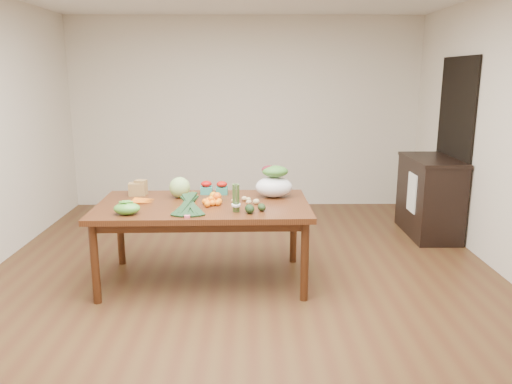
{
  "coord_description": "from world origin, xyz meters",
  "views": [
    {
      "loc": [
        0.07,
        -4.24,
        1.89
      ],
      "look_at": [
        0.12,
        0.0,
        0.89
      ],
      "focal_mm": 35.0,
      "sensor_mm": 36.0,
      "label": 1
    }
  ],
  "objects_px": {
    "cabinet": "(429,197)",
    "asparagus_bundle": "(236,198)",
    "cabbage": "(180,187)",
    "mandarin_cluster": "(211,200)",
    "paper_bag": "(137,188)",
    "kale_bunch": "(188,205)",
    "salad_bag": "(274,183)",
    "dining_table": "(204,242)"
  },
  "relations": [
    {
      "from": "cabinet",
      "to": "asparagus_bundle",
      "type": "distance_m",
      "value": 2.85
    },
    {
      "from": "cabbage",
      "to": "mandarin_cluster",
      "type": "bearing_deg",
      "value": -42.42
    },
    {
      "from": "paper_bag",
      "to": "mandarin_cluster",
      "type": "xyz_separation_m",
      "value": [
        0.75,
        -0.39,
        -0.03
      ]
    },
    {
      "from": "cabinet",
      "to": "cabbage",
      "type": "xyz_separation_m",
      "value": [
        -2.82,
        -1.14,
        0.38
      ]
    },
    {
      "from": "kale_bunch",
      "to": "salad_bag",
      "type": "height_order",
      "value": "salad_bag"
    },
    {
      "from": "salad_bag",
      "to": "asparagus_bundle",
      "type": "bearing_deg",
      "value": -122.71
    },
    {
      "from": "dining_table",
      "to": "cabbage",
      "type": "distance_m",
      "value": 0.58
    },
    {
      "from": "dining_table",
      "to": "asparagus_bundle",
      "type": "height_order",
      "value": "asparagus_bundle"
    },
    {
      "from": "kale_bunch",
      "to": "asparagus_bundle",
      "type": "height_order",
      "value": "asparagus_bundle"
    },
    {
      "from": "cabinet",
      "to": "cabbage",
      "type": "relative_size",
      "value": 5.17
    },
    {
      "from": "mandarin_cluster",
      "to": "kale_bunch",
      "type": "xyz_separation_m",
      "value": [
        -0.17,
        -0.3,
        0.04
      ]
    },
    {
      "from": "cabbage",
      "to": "kale_bunch",
      "type": "bearing_deg",
      "value": -75.7
    },
    {
      "from": "cabbage",
      "to": "kale_bunch",
      "type": "distance_m",
      "value": 0.61
    },
    {
      "from": "kale_bunch",
      "to": "mandarin_cluster",
      "type": "bearing_deg",
      "value": 59.64
    },
    {
      "from": "cabbage",
      "to": "asparagus_bundle",
      "type": "distance_m",
      "value": 0.76
    },
    {
      "from": "cabinet",
      "to": "salad_bag",
      "type": "height_order",
      "value": "salad_bag"
    },
    {
      "from": "mandarin_cluster",
      "to": "asparagus_bundle",
      "type": "distance_m",
      "value": 0.34
    },
    {
      "from": "cabinet",
      "to": "kale_bunch",
      "type": "height_order",
      "value": "cabinet"
    },
    {
      "from": "cabinet",
      "to": "paper_bag",
      "type": "height_order",
      "value": "cabinet"
    },
    {
      "from": "paper_bag",
      "to": "mandarin_cluster",
      "type": "height_order",
      "value": "paper_bag"
    },
    {
      "from": "cabinet",
      "to": "kale_bunch",
      "type": "bearing_deg",
      "value": -147.0
    },
    {
      "from": "paper_bag",
      "to": "mandarin_cluster",
      "type": "relative_size",
      "value": 1.15
    },
    {
      "from": "cabinet",
      "to": "salad_bag",
      "type": "bearing_deg",
      "value": -149.55
    },
    {
      "from": "asparagus_bundle",
      "to": "mandarin_cluster",
      "type": "bearing_deg",
      "value": 133.01
    },
    {
      "from": "dining_table",
      "to": "kale_bunch",
      "type": "distance_m",
      "value": 0.59
    },
    {
      "from": "mandarin_cluster",
      "to": "asparagus_bundle",
      "type": "xyz_separation_m",
      "value": [
        0.23,
        -0.24,
        0.08
      ]
    },
    {
      "from": "cabinet",
      "to": "paper_bag",
      "type": "bearing_deg",
      "value": -162.15
    },
    {
      "from": "kale_bunch",
      "to": "salad_bag",
      "type": "relative_size",
      "value": 1.13
    },
    {
      "from": "kale_bunch",
      "to": "cabbage",
      "type": "bearing_deg",
      "value": 103.22
    },
    {
      "from": "mandarin_cluster",
      "to": "asparagus_bundle",
      "type": "height_order",
      "value": "asparagus_bundle"
    },
    {
      "from": "asparagus_bundle",
      "to": "salad_bag",
      "type": "height_order",
      "value": "salad_bag"
    },
    {
      "from": "dining_table",
      "to": "salad_bag",
      "type": "bearing_deg",
      "value": 18.9
    },
    {
      "from": "dining_table",
      "to": "cabbage",
      "type": "height_order",
      "value": "cabbage"
    },
    {
      "from": "dining_table",
      "to": "asparagus_bundle",
      "type": "bearing_deg",
      "value": -45.49
    },
    {
      "from": "asparagus_bundle",
      "to": "salad_bag",
      "type": "xyz_separation_m",
      "value": [
        0.35,
        0.54,
        0.01
      ]
    },
    {
      "from": "dining_table",
      "to": "salad_bag",
      "type": "distance_m",
      "value": 0.87
    },
    {
      "from": "kale_bunch",
      "to": "cabinet",
      "type": "bearing_deg",
      "value": 31.92
    },
    {
      "from": "cabbage",
      "to": "salad_bag",
      "type": "relative_size",
      "value": 0.56
    },
    {
      "from": "dining_table",
      "to": "kale_bunch",
      "type": "bearing_deg",
      "value": -105.05
    },
    {
      "from": "dining_table",
      "to": "paper_bag",
      "type": "bearing_deg",
      "value": 153.18
    },
    {
      "from": "kale_bunch",
      "to": "asparagus_bundle",
      "type": "xyz_separation_m",
      "value": [
        0.4,
        0.06,
        0.05
      ]
    },
    {
      "from": "dining_table",
      "to": "paper_bag",
      "type": "xyz_separation_m",
      "value": [
        -0.67,
        0.32,
        0.45
      ]
    }
  ]
}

